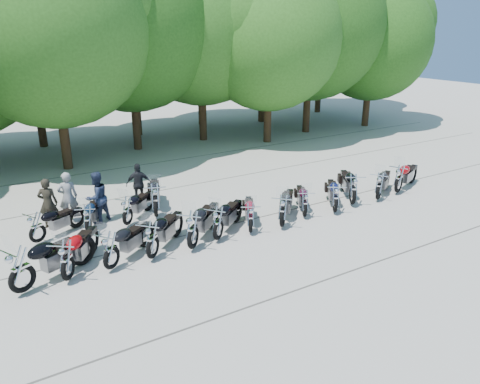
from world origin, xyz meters
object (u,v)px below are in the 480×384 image
motorcycle_9 (336,197)px  motorcycle_13 (37,227)px  motorcycle_4 (193,229)px  motorcycle_15 (127,210)px  motorcycle_2 (111,249)px  rider_2 (139,184)px  motorcycle_7 (283,210)px  motorcycle_11 (379,185)px  rider_0 (48,203)px  motorcycle_14 (88,219)px  motorcycle_5 (218,222)px  motorcycle_0 (21,268)px  rider_1 (97,197)px  motorcycle_10 (353,188)px  rider_3 (68,197)px  motorcycle_3 (152,239)px  motorcycle_8 (305,203)px  motorcycle_6 (250,217)px  motorcycle_1 (67,259)px  motorcycle_12 (399,178)px  motorcycle_16 (155,199)px

motorcycle_9 → motorcycle_13: (-9.49, 2.90, -0.04)m
motorcycle_4 → motorcycle_15: motorcycle_4 is taller
motorcycle_2 → motorcycle_15: motorcycle_2 is taller
motorcycle_15 → rider_2: rider_2 is taller
motorcycle_7 → motorcycle_15: size_ratio=1.11×
motorcycle_11 → rider_0: (-11.23, 3.96, 0.22)m
motorcycle_14 → motorcycle_15: (1.32, 0.10, 0.01)m
motorcycle_2 → motorcycle_5: motorcycle_5 is taller
motorcycle_11 → rider_2: rider_2 is taller
motorcycle_4 → motorcycle_7: (3.24, -0.09, -0.05)m
motorcycle_0 → rider_1: (2.89, 3.65, 0.16)m
motorcycle_10 → motorcycle_11: (1.22, -0.14, -0.06)m
motorcycle_9 → rider_3: bearing=8.8°
rider_0 → motorcycle_3: bearing=139.9°
motorcycle_2 → motorcycle_4: size_ratio=0.92×
motorcycle_8 → rider_1: 7.11m
motorcycle_3 → rider_2: (1.24, 4.48, 0.13)m
motorcycle_15 → rider_0: rider_0 is taller
motorcycle_6 → motorcycle_11: (5.82, -0.02, 0.05)m
motorcycle_7 → rider_2: (-3.25, 4.61, 0.14)m
motorcycle_6 → motorcycle_10: (4.59, 0.12, 0.11)m
motorcycle_5 → rider_1: rider_1 is taller
motorcycle_10 → rider_2: rider_2 is taller
motorcycle_0 → rider_0: bearing=-45.0°
motorcycle_0 → motorcycle_13: bearing=-41.8°
motorcycle_7 → motorcycle_2: bearing=43.4°
motorcycle_9 → rider_1: rider_1 is taller
rider_3 → motorcycle_10: bearing=162.9°
motorcycle_1 → motorcycle_15: motorcycle_1 is taller
motorcycle_3 → motorcycle_9: motorcycle_3 is taller
motorcycle_7 → motorcycle_10: size_ratio=0.94×
motorcycle_0 → motorcycle_15: 4.55m
motorcycle_1 → motorcycle_11: 11.52m
motorcycle_0 → motorcycle_15: motorcycle_0 is taller
motorcycle_1 → motorcycle_15: 3.70m
motorcycle_10 → motorcycle_12: motorcycle_10 is taller
motorcycle_10 → motorcycle_11: size_ratio=1.10×
rider_0 → rider_2: rider_0 is taller
motorcycle_15 → rider_1: rider_1 is taller
rider_0 → motorcycle_1: bearing=108.5°
motorcycle_5 → motorcycle_14: motorcycle_5 is taller
motorcycle_1 → motorcycle_3: bearing=-144.5°
motorcycle_9 → motorcycle_16: bearing=8.4°
motorcycle_1 → motorcycle_15: bearing=-97.3°
motorcycle_7 → motorcycle_8: bearing=-120.2°
motorcycle_14 → rider_2: size_ratio=1.29×
rider_3 → motorcycle_14: bearing=104.4°
motorcycle_10 → motorcycle_11: motorcycle_10 is taller
motorcycle_10 → motorcycle_14: (-9.10, 2.43, -0.11)m
motorcycle_4 → motorcycle_5: motorcycle_4 is taller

